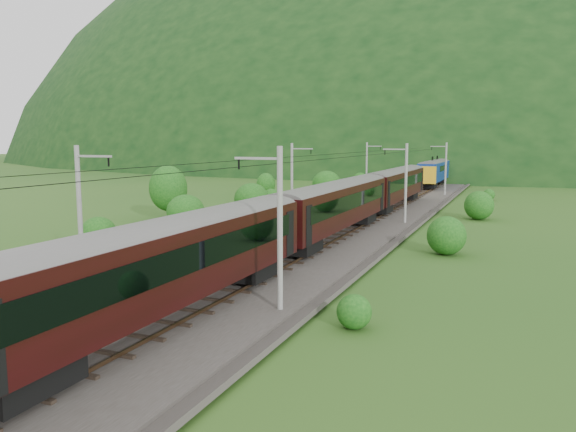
% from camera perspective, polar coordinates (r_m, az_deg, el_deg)
% --- Properties ---
extents(ground, '(600.00, 600.00, 0.00)m').
position_cam_1_polar(ground, '(31.04, -11.49, -8.49)').
color(ground, '#234E18').
rests_on(ground, ground).
extents(railbed, '(14.00, 220.00, 0.30)m').
position_cam_1_polar(railbed, '(39.41, -3.33, -4.66)').
color(railbed, '#38332D').
rests_on(railbed, ground).
extents(track_left, '(2.40, 220.00, 0.27)m').
position_cam_1_polar(track_left, '(40.45, -6.40, -4.06)').
color(track_left, brown).
rests_on(track_left, railbed).
extents(track_right, '(2.40, 220.00, 0.27)m').
position_cam_1_polar(track_right, '(38.40, -0.10, -4.64)').
color(track_right, brown).
rests_on(track_right, railbed).
extents(catenary_left, '(2.54, 192.28, 8.00)m').
position_cam_1_polar(catenary_left, '(61.24, 0.46, 3.86)').
color(catenary_left, gray).
rests_on(catenary_left, railbed).
extents(catenary_right, '(2.54, 192.28, 8.00)m').
position_cam_1_polar(catenary_right, '(57.78, 11.81, 3.47)').
color(catenary_right, gray).
rests_on(catenary_right, railbed).
extents(overhead_wires, '(4.83, 198.00, 0.03)m').
position_cam_1_polar(overhead_wires, '(38.53, -3.41, 5.49)').
color(overhead_wires, black).
rests_on(overhead_wires, ground).
extents(mountain_main, '(504.00, 360.00, 244.00)m').
position_cam_1_polar(mountain_main, '(285.25, 19.23, 5.50)').
color(mountain_main, black).
rests_on(mountain_main, ground).
extents(mountain_ridge, '(336.00, 280.00, 132.00)m').
position_cam_1_polar(mountain_ridge, '(352.40, -0.32, 6.26)').
color(mountain_ridge, black).
rests_on(mountain_ridge, ground).
extents(train, '(3.20, 129.35, 5.57)m').
position_cam_1_polar(train, '(47.89, 4.87, 1.88)').
color(train, black).
rests_on(train, ground).
extents(hazard_post_near, '(0.15, 0.15, 1.38)m').
position_cam_1_polar(hazard_post_near, '(80.53, 9.85, 2.15)').
color(hazard_post_near, red).
rests_on(hazard_post_near, railbed).
extents(hazard_post_far, '(0.15, 0.15, 1.44)m').
position_cam_1_polar(hazard_post_far, '(68.02, 8.08, 1.22)').
color(hazard_post_far, red).
rests_on(hazard_post_far, railbed).
extents(signal, '(0.25, 0.25, 2.23)m').
position_cam_1_polar(signal, '(75.91, 6.69, 2.35)').
color(signal, black).
rests_on(signal, railbed).
extents(vegetation_left, '(12.05, 144.48, 7.06)m').
position_cam_1_polar(vegetation_left, '(48.93, -16.50, 0.24)').
color(vegetation_left, '#134713').
rests_on(vegetation_left, ground).
extents(vegetation_right, '(5.78, 103.48, 3.06)m').
position_cam_1_polar(vegetation_right, '(24.98, 12.32, -9.19)').
color(vegetation_right, '#134713').
rests_on(vegetation_right, ground).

